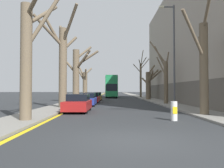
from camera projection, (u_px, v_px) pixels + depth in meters
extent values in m
plane|color=#2B2D30|center=(133.00, 141.00, 7.12)|extent=(300.00, 300.00, 0.00)
cube|color=gray|center=(92.00, 96.00, 57.08)|extent=(2.55, 120.00, 0.12)
cube|color=gray|center=(135.00, 96.00, 57.13)|extent=(2.55, 120.00, 0.12)
cube|color=#9E9384|center=(210.00, 44.00, 27.76)|extent=(10.00, 33.68, 15.08)
cube|color=#5E584F|center=(171.00, 93.00, 27.57)|extent=(0.12, 33.00, 2.50)
cube|color=yellow|center=(98.00, 96.00, 57.09)|extent=(0.24, 120.00, 0.01)
cylinder|color=brown|center=(25.00, 63.00, 11.32)|extent=(0.60, 0.60, 6.18)
cylinder|color=brown|center=(41.00, 15.00, 12.22)|extent=(1.35, 1.87, 1.71)
cylinder|color=brown|center=(43.00, 20.00, 11.66)|extent=(1.89, 0.79, 3.17)
cylinder|color=brown|center=(33.00, 2.00, 10.80)|extent=(1.43, 1.44, 1.23)
cylinder|color=brown|center=(62.00, 68.00, 19.52)|extent=(0.71, 0.71, 7.21)
cylinder|color=brown|center=(61.00, 39.00, 20.38)|extent=(0.93, 1.88, 3.01)
cylinder|color=brown|center=(48.00, 31.00, 18.52)|extent=(2.20, 2.41, 2.40)
cylinder|color=brown|center=(69.00, 24.00, 18.55)|extent=(1.88, 2.42, 2.90)
cylinder|color=brown|center=(53.00, 32.00, 18.93)|extent=(1.68, 1.65, 2.83)
cylinder|color=brown|center=(69.00, 44.00, 19.93)|extent=(1.34, 1.01, 1.48)
cylinder|color=brown|center=(75.00, 76.00, 28.15)|extent=(0.84, 0.84, 6.86)
cylinder|color=brown|center=(83.00, 53.00, 28.87)|extent=(2.10, 1.62, 2.00)
cylinder|color=brown|center=(70.00, 68.00, 28.44)|extent=(1.61, 0.89, 1.70)
cylinder|color=brown|center=(86.00, 58.00, 28.32)|extent=(3.02, 0.51, 2.19)
cylinder|color=brown|center=(81.00, 62.00, 27.45)|extent=(1.96, 1.83, 1.94)
cylinder|color=brown|center=(82.00, 60.00, 27.54)|extent=(2.26, 1.69, 2.48)
cylinder|color=brown|center=(84.00, 86.00, 37.14)|extent=(0.77, 0.77, 4.65)
cylinder|color=brown|center=(87.00, 71.00, 37.99)|extent=(1.24, 1.84, 1.36)
cylinder|color=brown|center=(84.00, 76.00, 36.43)|extent=(0.62, 1.77, 2.20)
cylinder|color=brown|center=(81.00, 74.00, 37.54)|extent=(1.35, 1.06, 2.25)
cylinder|color=brown|center=(81.00, 76.00, 37.06)|extent=(1.33, 0.53, 2.07)
cylinder|color=brown|center=(203.00, 70.00, 13.91)|extent=(0.54, 0.54, 5.92)
cylinder|color=brown|center=(200.00, 49.00, 14.98)|extent=(0.79, 2.24, 2.31)
cylinder|color=brown|center=(201.00, 46.00, 14.75)|extent=(0.68, 1.76, 1.51)
cylinder|color=brown|center=(207.00, 5.00, 12.80)|extent=(0.62, 2.56, 2.34)
cylinder|color=brown|center=(193.00, 35.00, 13.13)|extent=(2.09, 1.87, 2.66)
cylinder|color=brown|center=(165.00, 83.00, 24.72)|extent=(0.48, 0.48, 4.90)
cylinder|color=brown|center=(166.00, 60.00, 25.32)|extent=(0.80, 1.26, 2.06)
cylinder|color=brown|center=(157.00, 52.00, 25.73)|extent=(1.67, 2.06, 3.03)
cylinder|color=brown|center=(160.00, 67.00, 25.86)|extent=(0.75, 2.35, 2.65)
cylinder|color=brown|center=(159.00, 57.00, 25.37)|extent=(1.25, 1.38, 2.90)
cylinder|color=brown|center=(147.00, 86.00, 35.67)|extent=(0.80, 0.80, 4.56)
cylinder|color=brown|center=(144.00, 81.00, 36.49)|extent=(1.04, 1.85, 1.34)
cylinder|color=brown|center=(150.00, 78.00, 34.91)|extent=(0.80, 1.88, 2.18)
cylinder|color=brown|center=(150.00, 70.00, 36.46)|extent=(1.61, 1.74, 1.76)
cylinder|color=brown|center=(152.00, 75.00, 35.88)|extent=(1.96, 0.62, 1.87)
cylinder|color=brown|center=(153.00, 77.00, 34.71)|extent=(1.93, 2.31, 1.89)
cylinder|color=brown|center=(140.00, 80.00, 46.23)|extent=(0.44, 0.44, 7.25)
cylinder|color=brown|center=(141.00, 58.00, 45.64)|extent=(0.51, 1.59, 3.19)
cylinder|color=brown|center=(142.00, 62.00, 45.13)|extent=(1.00, 2.53, 1.66)
cylinder|color=brown|center=(139.00, 63.00, 45.41)|extent=(0.75, 1.95, 1.29)
cylinder|color=brown|center=(136.00, 68.00, 46.19)|extent=(1.73, 0.36, 1.87)
cylinder|color=brown|center=(144.00, 64.00, 46.73)|extent=(2.11, 0.99, 2.40)
cube|color=#1E7F47|center=(111.00, 90.00, 47.40)|extent=(2.42, 11.61, 2.55)
cube|color=#1E7F47|center=(111.00, 81.00, 47.46)|extent=(2.37, 11.37, 1.51)
cube|color=#1A6C3C|center=(111.00, 77.00, 47.48)|extent=(2.37, 11.37, 0.12)
cube|color=black|center=(111.00, 88.00, 47.42)|extent=(2.45, 10.21, 1.33)
cube|color=black|center=(111.00, 80.00, 47.46)|extent=(2.45, 10.21, 1.15)
cube|color=black|center=(111.00, 87.00, 41.64)|extent=(2.18, 0.06, 1.39)
cylinder|color=black|center=(106.00, 95.00, 43.89)|extent=(0.30, 1.05, 1.05)
cylinder|color=black|center=(116.00, 95.00, 43.90)|extent=(0.30, 1.05, 1.05)
cylinder|color=black|center=(106.00, 95.00, 50.62)|extent=(0.30, 1.05, 1.05)
cylinder|color=black|center=(115.00, 95.00, 50.63)|extent=(0.30, 1.05, 1.05)
cube|color=maroon|center=(77.00, 105.00, 16.51)|extent=(1.74, 4.05, 0.66)
cube|color=black|center=(78.00, 97.00, 16.76)|extent=(1.53, 2.11, 0.51)
cylinder|color=black|center=(64.00, 109.00, 15.28)|extent=(0.20, 0.60, 0.60)
cylinder|color=black|center=(85.00, 109.00, 15.29)|extent=(0.20, 0.60, 0.60)
cylinder|color=black|center=(70.00, 107.00, 17.71)|extent=(0.20, 0.60, 0.60)
cylinder|color=black|center=(89.00, 107.00, 17.72)|extent=(0.20, 0.60, 0.60)
cube|color=navy|center=(87.00, 101.00, 22.89)|extent=(1.72, 3.90, 0.64)
cube|color=black|center=(87.00, 95.00, 23.14)|extent=(1.51, 2.03, 0.52)
cylinder|color=black|center=(78.00, 103.00, 21.71)|extent=(0.20, 0.65, 0.65)
cylinder|color=black|center=(93.00, 103.00, 21.72)|extent=(0.20, 0.65, 0.65)
cylinder|color=black|center=(81.00, 102.00, 24.05)|extent=(0.20, 0.65, 0.65)
cylinder|color=black|center=(94.00, 102.00, 24.06)|extent=(0.20, 0.65, 0.65)
cube|color=maroon|center=(91.00, 99.00, 28.18)|extent=(1.82, 3.99, 0.59)
cube|color=black|center=(91.00, 94.00, 28.43)|extent=(1.60, 2.07, 0.57)
cylinder|color=black|center=(84.00, 101.00, 26.97)|extent=(0.20, 0.64, 0.64)
cylinder|color=black|center=(97.00, 101.00, 26.98)|extent=(0.20, 0.64, 0.64)
cylinder|color=black|center=(86.00, 100.00, 29.37)|extent=(0.20, 0.64, 0.64)
cylinder|color=black|center=(98.00, 100.00, 29.37)|extent=(0.20, 0.64, 0.64)
cube|color=olive|center=(95.00, 97.00, 34.41)|extent=(1.86, 4.32, 0.56)
cube|color=black|center=(95.00, 94.00, 34.68)|extent=(1.64, 2.25, 0.52)
cylinder|color=black|center=(89.00, 99.00, 33.10)|extent=(0.20, 0.65, 0.65)
cylinder|color=black|center=(99.00, 99.00, 33.11)|extent=(0.20, 0.65, 0.65)
cylinder|color=black|center=(90.00, 98.00, 35.70)|extent=(0.20, 0.65, 0.65)
cylinder|color=black|center=(100.00, 98.00, 35.70)|extent=(0.20, 0.65, 0.65)
cylinder|color=#4C4F54|center=(173.00, 57.00, 19.22)|extent=(0.16, 0.16, 9.16)
cylinder|color=#4C4F54|center=(167.00, 7.00, 19.33)|extent=(1.10, 0.11, 0.11)
cube|color=beige|center=(160.00, 7.00, 19.33)|extent=(0.44, 0.20, 0.16)
cylinder|color=white|center=(173.00, 111.00, 11.82)|extent=(0.35, 0.35, 1.05)
cube|color=yellow|center=(174.00, 110.00, 11.64)|extent=(0.24, 0.01, 0.38)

